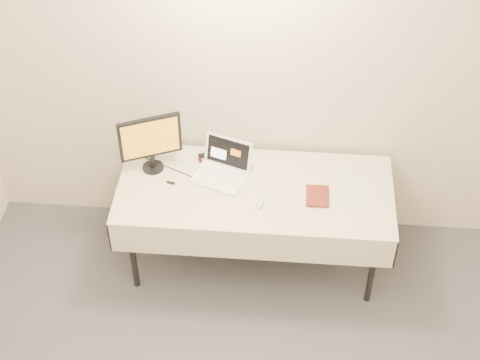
# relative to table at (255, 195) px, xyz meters

# --- Properties ---
(back_wall) EXTENTS (4.00, 0.10, 2.70)m
(back_wall) POSITION_rel_table_xyz_m (0.00, 0.45, 0.67)
(back_wall) COLOR beige
(back_wall) RESTS_ON ground
(table) EXTENTS (1.86, 0.81, 0.74)m
(table) POSITION_rel_table_xyz_m (0.00, 0.00, 0.00)
(table) COLOR black
(table) RESTS_ON ground
(laptop) EXTENTS (0.42, 0.40, 0.24)m
(laptop) POSITION_rel_table_xyz_m (-0.23, 0.13, 0.12)
(laptop) COLOR white
(laptop) RESTS_ON table
(monitor) EXTENTS (0.40, 0.20, 0.44)m
(monitor) POSITION_rel_table_xyz_m (-0.72, 0.15, 0.32)
(monitor) COLOR black
(monitor) RESTS_ON table
(book) EXTENTS (0.15, 0.02, 0.20)m
(book) POSITION_rel_table_xyz_m (0.34, -0.05, 0.16)
(book) COLOR maroon
(book) RESTS_ON table
(alarm_clock) EXTENTS (0.11, 0.07, 0.04)m
(alarm_clock) POSITION_rel_table_xyz_m (-0.36, 0.27, 0.08)
(alarm_clock) COLOR black
(alarm_clock) RESTS_ON table
(clicker) EXTENTS (0.07, 0.11, 0.03)m
(clicker) POSITION_rel_table_xyz_m (0.04, -0.14, 0.07)
(clicker) COLOR silver
(clicker) RESTS_ON table
(paper_form) EXTENTS (0.15, 0.27, 0.00)m
(paper_form) POSITION_rel_table_xyz_m (0.63, 0.06, 0.06)
(paper_form) COLOR #B4DDB0
(paper_form) RESTS_ON table
(usb_dongle) EXTENTS (0.06, 0.03, 0.01)m
(usb_dongle) POSITION_rel_table_xyz_m (-0.57, 0.01, 0.07)
(usb_dongle) COLOR black
(usb_dongle) RESTS_ON table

